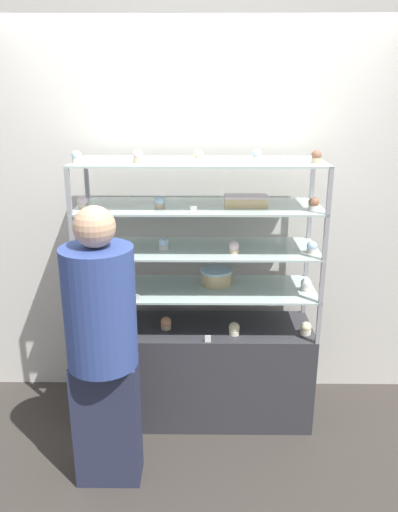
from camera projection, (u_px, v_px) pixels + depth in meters
ground_plane at (199, 412)px, 3.37m from camera, size 20.00×20.00×0.00m
back_wall at (200, 212)px, 3.32m from camera, size 8.00×0.05×2.60m
display_base at (199, 370)px, 3.27m from camera, size 1.43×0.47×0.64m
display_riser_lower at (199, 290)px, 3.09m from camera, size 1.43×0.47×0.26m
display_riser_middle at (199, 250)px, 3.01m from camera, size 1.43×0.47×0.26m
display_riser_upper at (199, 208)px, 2.93m from camera, size 1.43×0.47×0.26m
display_riser_top at (199, 163)px, 2.84m from camera, size 1.43×0.47×0.26m
layer_cake_centerpiece at (216, 277)px, 3.14m from camera, size 0.20×0.20×0.10m
sheet_cake_frosted at (246, 201)px, 2.90m from camera, size 0.25×0.14×0.06m
cupcake_0 at (92, 328)px, 3.06m from camera, size 0.07×0.07×0.08m
cupcake_1 at (166, 323)px, 3.12m from camera, size 0.07×0.07×0.08m
cupcake_2 at (234, 329)px, 3.05m from camera, size 0.07×0.07×0.08m
cupcake_3 at (306, 328)px, 3.05m from camera, size 0.07×0.07×0.08m
price_tag_0 at (208, 339)px, 2.96m from camera, size 0.04×0.00×0.04m
cupcake_4 at (90, 289)px, 2.96m from camera, size 0.07×0.07×0.08m
cupcake_5 at (306, 285)px, 3.03m from camera, size 0.07×0.07×0.08m
price_tag_1 at (136, 298)px, 2.88m from camera, size 0.04×0.00×0.04m
cupcake_6 at (91, 244)px, 2.96m from camera, size 0.06×0.06×0.07m
cupcake_7 at (164, 244)px, 2.96m from camera, size 0.06×0.06×0.07m
cupcake_8 at (234, 247)px, 2.89m from camera, size 0.06×0.06×0.07m
cupcake_9 at (312, 247)px, 2.89m from camera, size 0.06×0.06×0.07m
price_tag_2 at (122, 255)px, 2.80m from camera, size 0.04×0.00×0.04m
cupcake_10 at (83, 202)px, 2.85m from camera, size 0.06×0.06×0.07m
cupcake_11 at (160, 202)px, 2.85m from camera, size 0.06×0.06×0.07m
cupcake_12 at (314, 204)px, 2.81m from camera, size 0.06×0.06×0.07m
price_tag_3 at (194, 210)px, 2.71m from camera, size 0.04×0.00×0.04m
cupcake_13 at (77, 157)px, 2.72m from camera, size 0.05×0.05×0.07m
cupcake_14 at (138, 156)px, 2.75m from camera, size 0.05×0.05×0.07m
cupcake_15 at (199, 156)px, 2.74m from camera, size 0.05×0.05×0.07m
cupcake_16 at (257, 155)px, 2.79m from camera, size 0.05×0.05×0.07m
cupcake_17 at (316, 157)px, 2.73m from camera, size 0.05×0.05×0.07m
price_tag_4 at (288, 162)px, 2.63m from camera, size 0.04×0.00×0.04m
customer_figure at (102, 344)px, 2.55m from camera, size 0.36×0.36×1.55m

